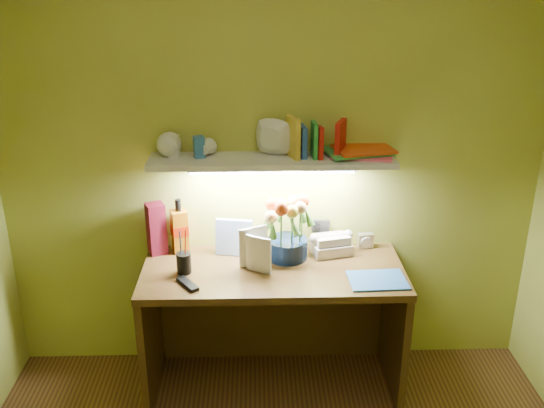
% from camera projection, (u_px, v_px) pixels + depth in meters
% --- Properties ---
extents(desk, '(1.40, 0.60, 0.75)m').
position_uv_depth(desk, '(273.00, 329.00, 3.37)').
color(desk, '#3C2510').
rests_on(desk, ground).
extents(flower_bouquet, '(0.26, 0.26, 0.39)m').
position_uv_depth(flower_bouquet, '(288.00, 225.00, 3.28)').
color(flower_bouquet, '#0A1834').
rests_on(flower_bouquet, desk).
extents(telephone, '(0.24, 0.20, 0.13)m').
position_uv_depth(telephone, '(331.00, 243.00, 3.39)').
color(telephone, beige).
rests_on(telephone, desk).
extents(desk_clock, '(0.09, 0.05, 0.09)m').
position_uv_depth(desk_clock, '(365.00, 241.00, 3.46)').
color(desk_clock, '#B4B3B8').
rests_on(desk_clock, desk).
extents(whisky_bottle, '(0.11, 0.11, 0.31)m').
position_uv_depth(whisky_bottle, '(179.00, 226.00, 3.37)').
color(whisky_bottle, '#A75A09').
rests_on(whisky_bottle, desk).
extents(whisky_box, '(0.12, 0.12, 0.29)m').
position_uv_depth(whisky_box, '(156.00, 229.00, 3.36)').
color(whisky_box, maroon).
rests_on(whisky_box, desk).
extents(pen_cup, '(0.10, 0.10, 0.19)m').
position_uv_depth(pen_cup, '(183.00, 256.00, 3.16)').
color(pen_cup, black).
rests_on(pen_cup, desk).
extents(art_card, '(0.21, 0.07, 0.20)m').
position_uv_depth(art_card, '(234.00, 237.00, 3.36)').
color(art_card, white).
rests_on(art_card, desk).
extents(tv_remote, '(0.13, 0.16, 0.02)m').
position_uv_depth(tv_remote, '(188.00, 284.00, 3.06)').
color(tv_remote, black).
rests_on(tv_remote, desk).
extents(blue_folder, '(0.30, 0.23, 0.01)m').
position_uv_depth(blue_folder, '(377.00, 280.00, 3.11)').
color(blue_folder, '#2F68B6').
rests_on(blue_folder, desk).
extents(desk_book_a, '(0.16, 0.08, 0.22)m').
position_uv_depth(desk_book_a, '(239.00, 249.00, 3.20)').
color(desk_book_a, silver).
rests_on(desk_book_a, desk).
extents(desk_book_b, '(0.14, 0.09, 0.20)m').
position_uv_depth(desk_book_b, '(246.00, 252.00, 3.20)').
color(desk_book_b, silver).
rests_on(desk_book_b, desk).
extents(wall_shelf, '(1.31, 0.34, 0.25)m').
position_uv_depth(wall_shelf, '(278.00, 154.00, 3.19)').
color(wall_shelf, silver).
rests_on(wall_shelf, ground).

